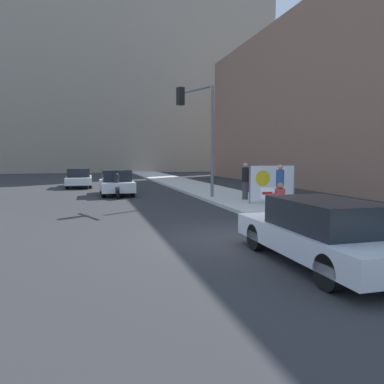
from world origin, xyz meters
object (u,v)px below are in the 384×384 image
(protest_banner, at_px, (272,183))
(traffic_light_pole, at_px, (201,123))
(motorcycle_on_road, at_px, (117,188))
(pedestrian_behind, at_px, (245,181))
(parked_car_curbside, at_px, (321,232))
(car_on_road_midblock, at_px, (79,178))
(jogger_on_sidewalk, at_px, (280,185))
(car_on_road_nearest, at_px, (116,182))
(seated_protester, at_px, (281,199))

(protest_banner, relative_size, traffic_light_pole, 0.40)
(traffic_light_pole, xyz_separation_m, motorcycle_on_road, (-4.07, 2.44, -3.38))
(pedestrian_behind, bearing_deg, motorcycle_on_road, -95.73)
(parked_car_curbside, height_order, car_on_road_midblock, car_on_road_midblock)
(jogger_on_sidewalk, distance_m, protest_banner, 1.05)
(traffic_light_pole, bearing_deg, car_on_road_midblock, 120.69)
(jogger_on_sidewalk, relative_size, protest_banner, 0.78)
(motorcycle_on_road, bearing_deg, car_on_road_nearest, 86.47)
(car_on_road_nearest, bearing_deg, jogger_on_sidewalk, -52.13)
(jogger_on_sidewalk, height_order, motorcycle_on_road, jogger_on_sidewalk)
(seated_protester, relative_size, car_on_road_midblock, 0.26)
(parked_car_curbside, relative_size, motorcycle_on_road, 2.17)
(pedestrian_behind, height_order, parked_car_curbside, pedestrian_behind)
(traffic_light_pole, distance_m, car_on_road_midblock, 12.62)
(jogger_on_sidewalk, distance_m, car_on_road_nearest, 10.21)
(traffic_light_pole, relative_size, car_on_road_nearest, 1.37)
(pedestrian_behind, height_order, car_on_road_nearest, pedestrian_behind)
(protest_banner, bearing_deg, parked_car_curbside, -111.34)
(pedestrian_behind, xyz_separation_m, motorcycle_on_road, (-5.95, 3.74, -0.50))
(jogger_on_sidewalk, xyz_separation_m, parked_car_curbside, (-3.20, -7.60, -0.36))
(car_on_road_nearest, relative_size, motorcycle_on_road, 1.97)
(seated_protester, bearing_deg, protest_banner, 54.53)
(pedestrian_behind, xyz_separation_m, car_on_road_nearest, (-5.85, 5.35, -0.34))
(car_on_road_nearest, bearing_deg, seated_protester, -66.50)
(parked_car_curbside, relative_size, car_on_road_nearest, 1.10)
(traffic_light_pole, xyz_separation_m, car_on_road_midblock, (-6.23, 10.49, -3.24))
(seated_protester, relative_size, traffic_light_pole, 0.21)
(protest_banner, bearing_deg, seated_protester, -113.53)
(pedestrian_behind, distance_m, protest_banner, 1.77)
(pedestrian_behind, bearing_deg, car_on_road_nearest, -106.03)
(seated_protester, relative_size, motorcycle_on_road, 0.58)
(seated_protester, distance_m, pedestrian_behind, 5.67)
(car_on_road_nearest, xyz_separation_m, motorcycle_on_road, (-0.10, -1.61, -0.17))
(traffic_light_pole, relative_size, parked_car_curbside, 1.24)
(jogger_on_sidewalk, relative_size, motorcycle_on_road, 0.83)
(seated_protester, distance_m, jogger_on_sidewalk, 3.24)
(jogger_on_sidewalk, relative_size, pedestrian_behind, 0.98)
(jogger_on_sidewalk, relative_size, parked_car_curbside, 0.38)
(parked_car_curbside, relative_size, car_on_road_midblock, 0.97)
(seated_protester, xyz_separation_m, car_on_road_midblock, (-7.00, 17.35, -0.11))
(pedestrian_behind, relative_size, car_on_road_midblock, 0.38)
(protest_banner, distance_m, parked_car_curbside, 9.28)
(jogger_on_sidewalk, distance_m, parked_car_curbside, 8.26)
(parked_car_curbside, bearing_deg, motorcycle_on_road, 102.68)
(car_on_road_midblock, bearing_deg, seated_protester, -68.03)
(pedestrian_behind, distance_m, parked_car_curbside, 10.68)
(jogger_on_sidewalk, relative_size, car_on_road_nearest, 0.42)
(pedestrian_behind, bearing_deg, parked_car_curbside, 11.25)
(pedestrian_behind, bearing_deg, protest_banner, 45.60)
(jogger_on_sidewalk, xyz_separation_m, motorcycle_on_road, (-6.37, 6.45, -0.49))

